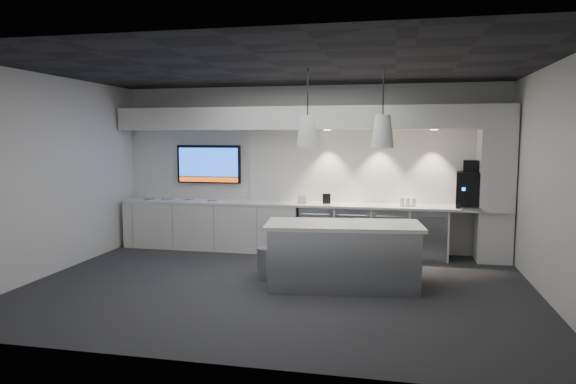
% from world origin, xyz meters
% --- Properties ---
extents(floor, '(7.00, 7.00, 0.00)m').
position_xyz_m(floor, '(0.00, 0.00, 0.00)').
color(floor, '#2A2A2C').
rests_on(floor, ground).
extents(ceiling, '(7.00, 7.00, 0.00)m').
position_xyz_m(ceiling, '(0.00, 0.00, 3.00)').
color(ceiling, black).
rests_on(ceiling, wall_back).
extents(wall_back, '(7.00, 0.00, 7.00)m').
position_xyz_m(wall_back, '(0.00, 2.50, 1.50)').
color(wall_back, silver).
rests_on(wall_back, floor).
extents(wall_front, '(7.00, 0.00, 7.00)m').
position_xyz_m(wall_front, '(0.00, -2.50, 1.50)').
color(wall_front, silver).
rests_on(wall_front, floor).
extents(wall_left, '(0.00, 7.00, 7.00)m').
position_xyz_m(wall_left, '(-3.50, 0.00, 1.50)').
color(wall_left, silver).
rests_on(wall_left, floor).
extents(wall_right, '(0.00, 7.00, 7.00)m').
position_xyz_m(wall_right, '(3.50, 0.00, 1.50)').
color(wall_right, silver).
rests_on(wall_right, floor).
extents(back_counter, '(6.80, 0.65, 0.04)m').
position_xyz_m(back_counter, '(0.00, 2.17, 0.88)').
color(back_counter, white).
rests_on(back_counter, left_base_cabinets).
extents(left_base_cabinets, '(3.30, 0.63, 0.86)m').
position_xyz_m(left_base_cabinets, '(-1.75, 2.17, 0.43)').
color(left_base_cabinets, white).
rests_on(left_base_cabinets, floor).
extents(fridge_unit_a, '(0.60, 0.61, 0.85)m').
position_xyz_m(fridge_unit_a, '(0.25, 2.17, 0.42)').
color(fridge_unit_a, '#9CA0A5').
rests_on(fridge_unit_a, floor).
extents(fridge_unit_b, '(0.60, 0.61, 0.85)m').
position_xyz_m(fridge_unit_b, '(0.88, 2.17, 0.42)').
color(fridge_unit_b, '#9CA0A5').
rests_on(fridge_unit_b, floor).
extents(fridge_unit_c, '(0.60, 0.61, 0.85)m').
position_xyz_m(fridge_unit_c, '(1.51, 2.17, 0.42)').
color(fridge_unit_c, '#9CA0A5').
rests_on(fridge_unit_c, floor).
extents(fridge_unit_d, '(0.60, 0.61, 0.85)m').
position_xyz_m(fridge_unit_d, '(2.14, 2.17, 0.42)').
color(fridge_unit_d, '#9CA0A5').
rests_on(fridge_unit_d, floor).
extents(backsplash, '(4.60, 0.03, 1.30)m').
position_xyz_m(backsplash, '(1.20, 2.48, 1.55)').
color(backsplash, white).
rests_on(backsplash, wall_back).
extents(soffit, '(6.90, 0.60, 0.40)m').
position_xyz_m(soffit, '(0.00, 2.20, 2.40)').
color(soffit, white).
rests_on(soffit, wall_back).
extents(column, '(0.55, 0.55, 2.60)m').
position_xyz_m(column, '(3.20, 2.20, 1.30)').
color(column, white).
rests_on(column, floor).
extents(wall_tv, '(1.25, 0.07, 0.72)m').
position_xyz_m(wall_tv, '(-1.90, 2.45, 1.56)').
color(wall_tv, black).
rests_on(wall_tv, wall_back).
extents(island, '(2.21, 1.15, 0.90)m').
position_xyz_m(island, '(0.90, 0.18, 0.45)').
color(island, '#9CA0A5').
rests_on(island, floor).
extents(bin, '(0.36, 0.36, 0.45)m').
position_xyz_m(bin, '(-0.23, 0.41, 0.23)').
color(bin, '#9CA0A5').
rests_on(bin, floor).
extents(coffee_machine, '(0.49, 0.65, 0.79)m').
position_xyz_m(coffee_machine, '(2.81, 2.20, 1.23)').
color(coffee_machine, black).
rests_on(coffee_machine, back_counter).
extents(sign_black, '(0.14, 0.02, 0.18)m').
position_xyz_m(sign_black, '(0.40, 2.16, 0.99)').
color(sign_black, black).
rests_on(sign_black, back_counter).
extents(sign_white, '(0.18, 0.07, 0.14)m').
position_xyz_m(sign_white, '(-0.03, 2.12, 0.97)').
color(sign_white, white).
rests_on(sign_white, back_counter).
extents(cup_cluster, '(0.27, 0.17, 0.15)m').
position_xyz_m(cup_cluster, '(1.80, 2.12, 0.97)').
color(cup_cluster, white).
rests_on(cup_cluster, back_counter).
extents(tray_a, '(0.16, 0.16, 0.02)m').
position_xyz_m(tray_a, '(-2.98, 2.11, 0.91)').
color(tray_a, gray).
rests_on(tray_a, back_counter).
extents(tray_b, '(0.16, 0.16, 0.02)m').
position_xyz_m(tray_b, '(-2.62, 2.12, 0.91)').
color(tray_b, gray).
rests_on(tray_b, back_counter).
extents(tray_c, '(0.17, 0.17, 0.02)m').
position_xyz_m(tray_c, '(-2.21, 2.17, 0.91)').
color(tray_c, gray).
rests_on(tray_c, back_counter).
extents(tray_d, '(0.17, 0.17, 0.02)m').
position_xyz_m(tray_d, '(-1.71, 2.13, 0.91)').
color(tray_d, gray).
rests_on(tray_d, back_counter).
extents(pendant_left, '(0.30, 0.30, 1.13)m').
position_xyz_m(pendant_left, '(0.39, 0.18, 2.15)').
color(pendant_left, white).
rests_on(pendant_left, ceiling).
extents(pendant_right, '(0.30, 0.30, 1.13)m').
position_xyz_m(pendant_right, '(1.40, 0.18, 2.15)').
color(pendant_right, white).
rests_on(pendant_right, ceiling).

